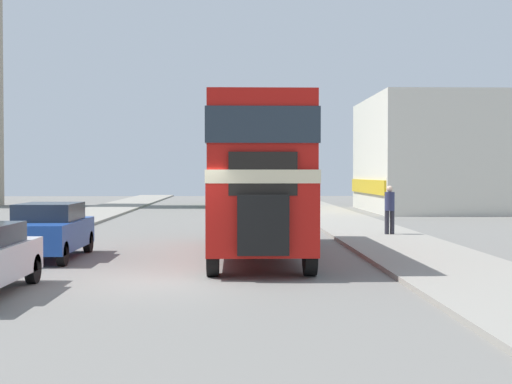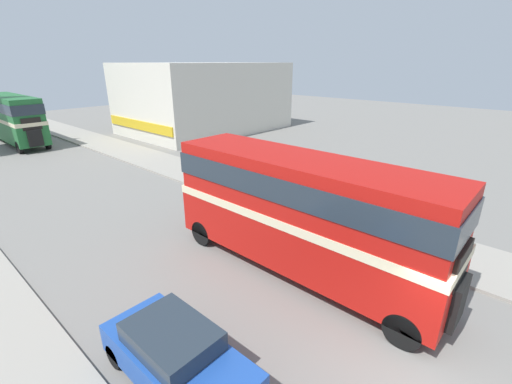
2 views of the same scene
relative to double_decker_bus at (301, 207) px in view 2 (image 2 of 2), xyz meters
The scene contains 6 objects.
sidewalk_right 7.45m from the double_decker_bus, 47.94° to the right, with size 3.50×120.00×0.12m.
double_decker_bus is the anchor object (origin of this frame).
bus_distant 31.56m from the double_decker_bus, 90.83° to the left, with size 2.45×10.56×4.37m.
car_parked_mid 6.09m from the double_decker_bus, behind, with size 1.75×4.09×1.54m.
pedestrian_walking 7.77m from the double_decker_bus, 47.81° to the left, with size 0.36×0.36×1.80m.
shop_building_block 28.86m from the double_decker_bus, 56.28° to the left, with size 16.58×11.39×7.11m.
Camera 2 is at (-7.04, -0.85, 7.22)m, focal length 24.00 mm.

